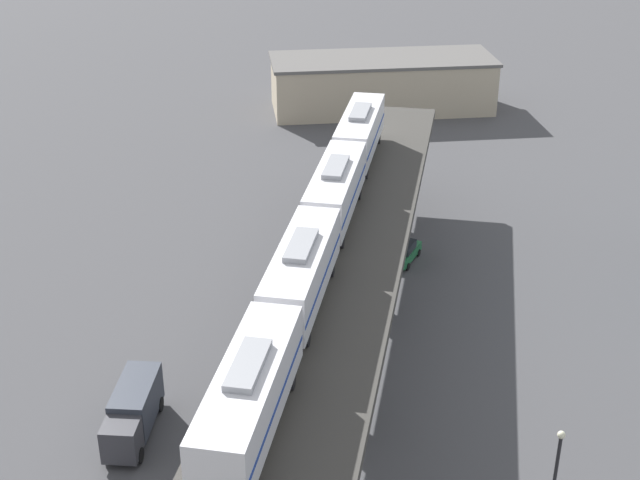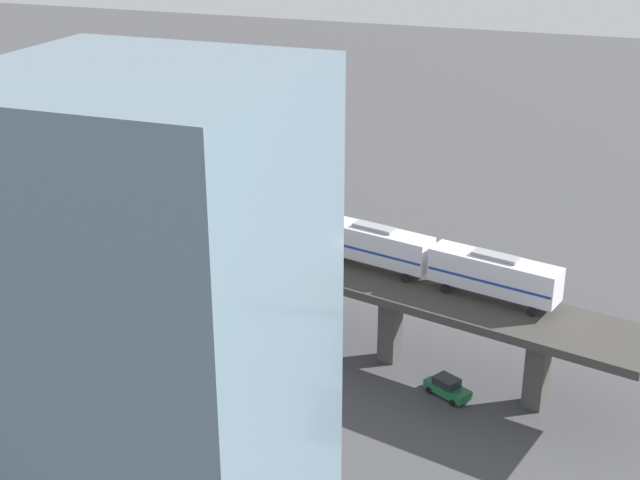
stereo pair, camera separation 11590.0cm
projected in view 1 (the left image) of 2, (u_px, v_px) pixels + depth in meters
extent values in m
cube|color=#393733|center=(305.00, 370.00, 49.64)|extent=(30.04, 91.36, 0.80)
cube|color=#47443F|center=(325.00, 368.00, 57.29)|extent=(2.18, 2.18, 7.82)
cube|color=#47443F|center=(358.00, 260.00, 70.48)|extent=(2.18, 2.18, 7.82)
cube|color=#47443F|center=(381.00, 186.00, 83.66)|extent=(2.18, 2.18, 7.82)
cube|color=silver|center=(249.00, 395.00, 42.73)|extent=(5.57, 12.32, 3.10)
cube|color=navy|center=(250.00, 400.00, 42.87)|extent=(5.56, 12.10, 0.24)
cube|color=gray|center=(248.00, 365.00, 41.95)|extent=(2.36, 4.41, 0.36)
cylinder|color=black|center=(249.00, 378.00, 47.57)|extent=(0.41, 0.87, 0.84)
cylinder|color=black|center=(292.00, 382.00, 47.19)|extent=(0.41, 0.87, 0.84)
cube|color=silver|center=(301.00, 271.00, 53.80)|extent=(5.57, 12.32, 3.10)
cube|color=navy|center=(301.00, 275.00, 53.94)|extent=(5.56, 12.10, 0.24)
cube|color=gray|center=(301.00, 245.00, 53.03)|extent=(2.36, 4.41, 0.36)
cylinder|color=black|center=(267.00, 336.00, 51.26)|extent=(0.41, 0.87, 0.84)
cylinder|color=black|center=(307.00, 340.00, 50.88)|extent=(0.41, 0.87, 0.84)
cylinder|color=black|center=(297.00, 267.00, 58.64)|extent=(0.41, 0.87, 0.84)
cylinder|color=black|center=(332.00, 270.00, 58.26)|extent=(0.41, 0.87, 0.84)
cube|color=silver|center=(336.00, 189.00, 64.88)|extent=(5.57, 12.32, 3.10)
cube|color=navy|center=(335.00, 193.00, 65.01)|extent=(5.56, 12.10, 0.24)
cube|color=gray|center=(336.00, 167.00, 64.10)|extent=(2.36, 4.41, 0.36)
cylinder|color=black|center=(309.00, 239.00, 62.33)|extent=(0.41, 0.87, 0.84)
cylinder|color=black|center=(342.00, 242.00, 61.95)|extent=(0.41, 0.87, 0.84)
cylinder|color=black|center=(329.00, 192.00, 69.71)|extent=(0.41, 0.87, 0.84)
cylinder|color=black|center=(359.00, 194.00, 69.33)|extent=(0.41, 0.87, 0.84)
cube|color=silver|center=(360.00, 131.00, 75.95)|extent=(5.57, 12.32, 3.10)
cube|color=navy|center=(360.00, 135.00, 76.08)|extent=(5.56, 12.10, 0.24)
cube|color=gray|center=(360.00, 112.00, 75.17)|extent=(2.36, 4.41, 0.36)
cylinder|color=black|center=(338.00, 172.00, 73.40)|extent=(0.41, 0.87, 0.84)
cylinder|color=black|center=(366.00, 174.00, 73.02)|extent=(0.41, 0.87, 0.84)
cylinder|color=black|center=(353.00, 137.00, 80.78)|extent=(0.41, 0.87, 0.84)
cylinder|color=black|center=(379.00, 139.00, 80.40)|extent=(0.41, 0.87, 0.84)
cube|color=#1E6638|center=(404.00, 254.00, 78.32)|extent=(3.67, 4.73, 0.80)
cube|color=#1E2328|center=(404.00, 246.00, 77.85)|extent=(2.49, 2.71, 0.76)
cylinder|color=black|center=(389.00, 263.00, 77.66)|extent=(0.52, 0.69, 0.66)
cylinder|color=black|center=(407.00, 267.00, 77.02)|extent=(0.52, 0.69, 0.66)
cylinder|color=black|center=(400.00, 249.00, 79.98)|extent=(0.52, 0.69, 0.66)
cylinder|color=black|center=(418.00, 253.00, 79.34)|extent=(0.52, 0.69, 0.66)
cube|color=#333338|center=(122.00, 440.00, 54.37)|extent=(2.45, 2.27, 2.30)
cube|color=#2D333D|center=(136.00, 401.00, 57.48)|extent=(2.97, 5.46, 2.70)
cylinder|color=black|center=(108.00, 454.00, 54.95)|extent=(0.48, 1.04, 1.00)
cylinder|color=black|center=(139.00, 455.00, 54.82)|extent=(0.48, 1.04, 1.00)
cylinder|color=black|center=(129.00, 403.00, 59.55)|extent=(0.48, 1.04, 1.00)
cylinder|color=black|center=(160.00, 404.00, 59.41)|extent=(0.48, 1.04, 1.00)
sphere|color=beige|center=(561.00, 435.00, 46.93)|extent=(0.44, 0.44, 0.44)
cube|color=tan|center=(382.00, 85.00, 115.10)|extent=(28.55, 11.65, 6.40)
cube|color=#595654|center=(383.00, 59.00, 113.58)|extent=(29.12, 11.88, 0.40)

